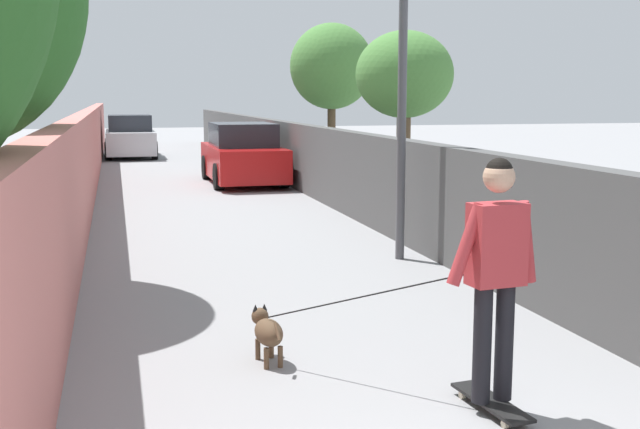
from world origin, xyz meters
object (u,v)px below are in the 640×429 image
car_far (130,138)px  lamp_post (403,52)px  skateboard (491,402)px  tree_right_mid (332,67)px  person_skateboarder (496,261)px  tree_right_distant (404,76)px  dog (269,331)px  car_near (243,156)px

car_far → lamp_post: bearing=-170.6°
lamp_post → skateboard: (-5.15, 1.22, -2.73)m
tree_right_mid → person_skateboarder: 16.67m
lamp_post → car_far: (19.48, 3.21, -2.08)m
tree_right_mid → car_far: (8.40, 5.29, -2.29)m
tree_right_distant → person_skateboarder: tree_right_distant is taller
skateboard → car_far: bearing=4.6°
tree_right_mid → person_skateboarder: (-16.23, 3.31, -1.91)m
lamp_post → tree_right_distant: bearing=-21.0°
tree_right_mid → skateboard: bearing=168.5°
tree_right_distant → lamp_post: size_ratio=0.87×
skateboard → dog: bearing=43.0°
dog → car_near: size_ratio=0.43×
dog → tree_right_mid: bearing=-17.4°
tree_right_mid → dog: (-14.80, 4.64, -2.73)m
skateboard → person_skateboarder: bearing=180.0°
tree_right_mid → skateboard: size_ratio=5.14×
car_near → car_far: same height
tree_right_distant → dog: bearing=152.9°
skateboard → person_skateboarder: person_skateboarder is taller
tree_right_mid → tree_right_distant: (-6.00, 0.14, -0.39)m
tree_right_mid → lamp_post: tree_right_mid is taller
skateboard → car_near: 15.03m
tree_right_mid → car_near: tree_right_mid is taller
dog → car_far: size_ratio=0.43×
lamp_post → skateboard: lamp_post is taller
lamp_post → skateboard: 5.96m
dog → skateboard: bearing=-137.0°
skateboard → person_skateboarder: (-0.00, 0.00, 1.03)m
tree_right_mid → skateboard: tree_right_mid is taller
tree_right_distant → person_skateboarder: size_ratio=2.04×
tree_right_mid → skateboard: (-16.23, 3.31, -2.94)m
tree_right_distant → car_near: (4.78, 2.55, -1.90)m
dog → car_near: (13.58, -1.96, 0.44)m
tree_right_mid → person_skateboarder: tree_right_mid is taller
car_near → skateboard: bearing=177.6°
person_skateboarder → car_near: bearing=-2.4°
tree_right_mid → lamp_post: 11.27m
lamp_post → skateboard: size_ratio=4.97×
lamp_post → car_far: lamp_post is taller
person_skateboarder → car_near: person_skateboarder is taller
person_skateboarder → dog: (1.43, 1.34, -0.83)m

